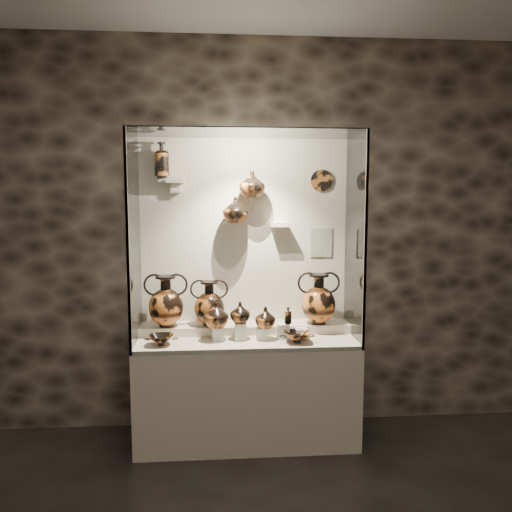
{
  "coord_description": "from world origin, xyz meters",
  "views": [
    {
      "loc": [
        -0.21,
        -1.6,
        1.9
      ],
      "look_at": [
        0.08,
        2.2,
        1.47
      ],
      "focal_mm": 35.0,
      "sensor_mm": 36.0,
      "label": 1
    }
  ],
  "objects_px": {
    "jug_b": "(240,312)",
    "kylix_right": "(297,336)",
    "jug_a": "(216,314)",
    "ovoid_vase_a": "(235,210)",
    "amphora_left": "(166,301)",
    "amphora_mid": "(209,303)",
    "lekythos_small": "(288,315)",
    "ovoid_vase_b": "(252,184)",
    "amphora_right": "(319,299)",
    "lekythos_tall": "(162,158)",
    "kylix_left": "(161,339)",
    "jug_c": "(265,317)"
  },
  "relations": [
    {
      "from": "amphora_left",
      "to": "amphora_mid",
      "type": "bearing_deg",
      "value": 8.58
    },
    {
      "from": "jug_b",
      "to": "lekythos_tall",
      "type": "height_order",
      "value": "lekythos_tall"
    },
    {
      "from": "jug_a",
      "to": "lekythos_tall",
      "type": "relative_size",
      "value": 0.63
    },
    {
      "from": "amphora_left",
      "to": "amphora_right",
      "type": "relative_size",
      "value": 1.0
    },
    {
      "from": "lekythos_small",
      "to": "jug_c",
      "type": "bearing_deg",
      "value": -167.83
    },
    {
      "from": "jug_b",
      "to": "jug_c",
      "type": "height_order",
      "value": "jug_b"
    },
    {
      "from": "lekythos_small",
      "to": "kylix_right",
      "type": "distance_m",
      "value": 0.18
    },
    {
      "from": "jug_a",
      "to": "ovoid_vase_b",
      "type": "relative_size",
      "value": 0.94
    },
    {
      "from": "amphora_mid",
      "to": "amphora_right",
      "type": "bearing_deg",
      "value": -19.09
    },
    {
      "from": "ovoid_vase_b",
      "to": "amphora_mid",
      "type": "bearing_deg",
      "value": -167.66
    },
    {
      "from": "amphora_left",
      "to": "jug_a",
      "type": "relative_size",
      "value": 2.05
    },
    {
      "from": "jug_a",
      "to": "lekythos_tall",
      "type": "distance_m",
      "value": 1.29
    },
    {
      "from": "jug_a",
      "to": "ovoid_vase_b",
      "type": "distance_m",
      "value": 1.06
    },
    {
      "from": "amphora_left",
      "to": "ovoid_vase_b",
      "type": "distance_m",
      "value": 1.15
    },
    {
      "from": "amphora_left",
      "to": "jug_c",
      "type": "relative_size",
      "value": 2.49
    },
    {
      "from": "jug_b",
      "to": "amphora_right",
      "type": "bearing_deg",
      "value": -3.3
    },
    {
      "from": "amphora_right",
      "to": "jug_b",
      "type": "distance_m",
      "value": 0.66
    },
    {
      "from": "kylix_left",
      "to": "lekythos_tall",
      "type": "xyz_separation_m",
      "value": [
        -0.01,
        0.37,
        1.35
      ]
    },
    {
      "from": "jug_a",
      "to": "ovoid_vase_a",
      "type": "relative_size",
      "value": 0.96
    },
    {
      "from": "lekythos_small",
      "to": "lekythos_tall",
      "type": "distance_m",
      "value": 1.57
    },
    {
      "from": "jug_a",
      "to": "kylix_left",
      "type": "distance_m",
      "value": 0.44
    },
    {
      "from": "ovoid_vase_b",
      "to": "lekythos_tall",
      "type": "bearing_deg",
      "value": -179.29
    },
    {
      "from": "jug_a",
      "to": "lekythos_small",
      "type": "relative_size",
      "value": 1.34
    },
    {
      "from": "jug_b",
      "to": "lekythos_small",
      "type": "relative_size",
      "value": 1.09
    },
    {
      "from": "lekythos_tall",
      "to": "ovoid_vase_b",
      "type": "relative_size",
      "value": 1.48
    },
    {
      "from": "jug_b",
      "to": "kylix_right",
      "type": "xyz_separation_m",
      "value": [
        0.42,
        -0.12,
        -0.16
      ]
    },
    {
      "from": "jug_b",
      "to": "ovoid_vase_a",
      "type": "height_order",
      "value": "ovoid_vase_a"
    },
    {
      "from": "amphora_left",
      "to": "amphora_right",
      "type": "bearing_deg",
      "value": 6.88
    },
    {
      "from": "amphora_mid",
      "to": "jug_c",
      "type": "xyz_separation_m",
      "value": [
        0.43,
        -0.19,
        -0.08
      ]
    },
    {
      "from": "jug_a",
      "to": "jug_b",
      "type": "height_order",
      "value": "jug_a"
    },
    {
      "from": "jug_a",
      "to": "kylix_right",
      "type": "xyz_separation_m",
      "value": [
        0.61,
        -0.11,
        -0.15
      ]
    },
    {
      "from": "jug_c",
      "to": "ovoid_vase_a",
      "type": "relative_size",
      "value": 0.79
    },
    {
      "from": "amphora_right",
      "to": "ovoid_vase_a",
      "type": "height_order",
      "value": "ovoid_vase_a"
    },
    {
      "from": "jug_a",
      "to": "kylix_right",
      "type": "distance_m",
      "value": 0.64
    },
    {
      "from": "amphora_mid",
      "to": "ovoid_vase_b",
      "type": "height_order",
      "value": "ovoid_vase_b"
    },
    {
      "from": "amphora_left",
      "to": "amphora_mid",
      "type": "height_order",
      "value": "amphora_left"
    },
    {
      "from": "jug_b",
      "to": "ovoid_vase_a",
      "type": "distance_m",
      "value": 0.81
    },
    {
      "from": "lekythos_tall",
      "to": "ovoid_vase_a",
      "type": "bearing_deg",
      "value": 11.91
    },
    {
      "from": "amphora_right",
      "to": "amphora_left",
      "type": "bearing_deg",
      "value": -175.05
    },
    {
      "from": "jug_a",
      "to": "lekythos_tall",
      "type": "height_order",
      "value": "lekythos_tall"
    },
    {
      "from": "kylix_left",
      "to": "lekythos_tall",
      "type": "relative_size",
      "value": 0.74
    },
    {
      "from": "amphora_left",
      "to": "ovoid_vase_a",
      "type": "distance_m",
      "value": 0.91
    },
    {
      "from": "jug_b",
      "to": "jug_c",
      "type": "relative_size",
      "value": 0.98
    },
    {
      "from": "jug_c",
      "to": "kylix_left",
      "type": "bearing_deg",
      "value": 179.1
    },
    {
      "from": "amphora_left",
      "to": "jug_c",
      "type": "xyz_separation_m",
      "value": [
        0.77,
        -0.18,
        -0.1
      ]
    },
    {
      "from": "lekythos_small",
      "to": "kylix_right",
      "type": "height_order",
      "value": "lekythos_small"
    },
    {
      "from": "amphora_left",
      "to": "amphora_mid",
      "type": "distance_m",
      "value": 0.34
    },
    {
      "from": "lekythos_tall",
      "to": "jug_b",
      "type": "bearing_deg",
      "value": -7.98
    },
    {
      "from": "jug_c",
      "to": "kylix_right",
      "type": "distance_m",
      "value": 0.28
    },
    {
      "from": "ovoid_vase_a",
      "to": "jug_c",
      "type": "bearing_deg",
      "value": -37.45
    }
  ]
}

